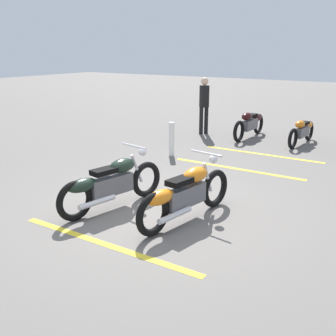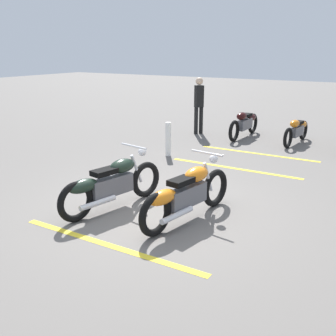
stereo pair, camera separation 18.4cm
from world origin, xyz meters
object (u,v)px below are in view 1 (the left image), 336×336
(motorcycle_dark_foreground, at_px, (110,183))
(bollard_post, at_px, (172,139))
(motorcycle_bright_foreground, at_px, (185,194))
(motorcycle_row_left, at_px, (302,131))
(bystander_near_row, at_px, (204,103))
(motorcycle_row_center, at_px, (250,123))

(motorcycle_dark_foreground, bearing_deg, bollard_post, 27.60)
(motorcycle_bright_foreground, height_order, motorcycle_dark_foreground, same)
(motorcycle_row_left, distance_m, bystander_near_row, 3.15)
(motorcycle_row_left, bearing_deg, bollard_post, -34.01)
(motorcycle_bright_foreground, xyz_separation_m, bystander_near_row, (6.33, 3.03, 0.54))
(motorcycle_bright_foreground, bearing_deg, motorcycle_dark_foreground, 108.83)
(motorcycle_bright_foreground, relative_size, motorcycle_row_left, 1.15)
(motorcycle_row_center, distance_m, bollard_post, 3.33)
(motorcycle_bright_foreground, distance_m, bystander_near_row, 7.03)
(motorcycle_row_left, bearing_deg, motorcycle_dark_foreground, -7.75)
(bollard_post, bearing_deg, motorcycle_bright_foreground, -144.82)
(bystander_near_row, bearing_deg, motorcycle_bright_foreground, -26.76)
(motorcycle_dark_foreground, height_order, motorcycle_row_center, motorcycle_dark_foreground)
(motorcycle_row_center, relative_size, bystander_near_row, 1.20)
(motorcycle_row_center, height_order, bystander_near_row, bystander_near_row)
(motorcycle_dark_foreground, relative_size, bystander_near_row, 1.23)
(motorcycle_bright_foreground, distance_m, motorcycle_row_left, 6.56)
(motorcycle_row_left, bearing_deg, motorcycle_row_center, -88.35)
(motorcycle_bright_foreground, bearing_deg, motorcycle_row_center, 22.32)
(motorcycle_row_left, xyz_separation_m, motorcycle_row_center, (0.06, 1.62, 0.05))
(motorcycle_row_center, bearing_deg, bollard_post, -13.42)
(motorcycle_row_left, bearing_deg, bystander_near_row, -81.79)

